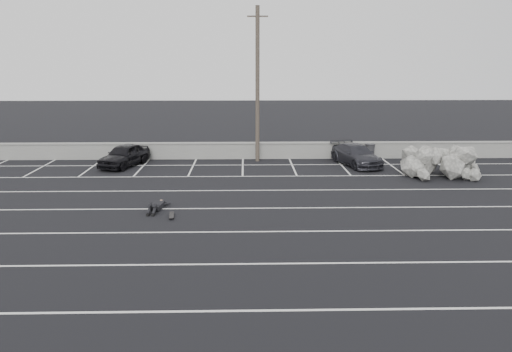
{
  "coord_description": "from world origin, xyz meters",
  "views": [
    {
      "loc": [
        1.14,
        -17.66,
        6.32
      ],
      "look_at": [
        1.65,
        4.84,
        1.0
      ],
      "focal_mm": 35.0,
      "sensor_mm": 36.0,
      "label": 1
    }
  ],
  "objects_px": {
    "car_left": "(124,155)",
    "person": "(158,203)",
    "trash_bin": "(370,151)",
    "car_right": "(356,155)",
    "skateboard": "(172,216)",
    "riprap_pile": "(438,166)",
    "utility_pole": "(257,85)"
  },
  "relations": [
    {
      "from": "car_right",
      "to": "trash_bin",
      "type": "xyz_separation_m",
      "value": [
        1.27,
        1.77,
        -0.12
      ]
    },
    {
      "from": "car_right",
      "to": "utility_pole",
      "type": "bearing_deg",
      "value": 150.74
    },
    {
      "from": "car_left",
      "to": "car_right",
      "type": "height_order",
      "value": "car_left"
    },
    {
      "from": "person",
      "to": "skateboard",
      "type": "bearing_deg",
      "value": -53.28
    },
    {
      "from": "car_left",
      "to": "skateboard",
      "type": "xyz_separation_m",
      "value": [
        4.23,
        -10.03,
        -0.6
      ]
    },
    {
      "from": "car_right",
      "to": "car_left",
      "type": "bearing_deg",
      "value": 163.65
    },
    {
      "from": "person",
      "to": "utility_pole",
      "type": "bearing_deg",
      "value": 72.3
    },
    {
      "from": "car_left",
      "to": "trash_bin",
      "type": "distance_m",
      "value": 15.34
    },
    {
      "from": "skateboard",
      "to": "trash_bin",
      "type": "bearing_deg",
      "value": 40.15
    },
    {
      "from": "riprap_pile",
      "to": "skateboard",
      "type": "distance_m",
      "value": 15.48
    },
    {
      "from": "utility_pole",
      "to": "riprap_pile",
      "type": "height_order",
      "value": "utility_pole"
    },
    {
      "from": "trash_bin",
      "to": "person",
      "type": "height_order",
      "value": "trash_bin"
    },
    {
      "from": "riprap_pile",
      "to": "skateboard",
      "type": "height_order",
      "value": "riprap_pile"
    },
    {
      "from": "riprap_pile",
      "to": "person",
      "type": "relative_size",
      "value": 1.86
    },
    {
      "from": "trash_bin",
      "to": "riprap_pile",
      "type": "distance_m",
      "value": 5.26
    },
    {
      "from": "car_right",
      "to": "skateboard",
      "type": "xyz_separation_m",
      "value": [
        -9.74,
        -10.02,
        -0.56
      ]
    },
    {
      "from": "utility_pole",
      "to": "skateboard",
      "type": "xyz_separation_m",
      "value": [
        -3.79,
        -11.39,
        -4.68
      ]
    },
    {
      "from": "trash_bin",
      "to": "skateboard",
      "type": "distance_m",
      "value": 16.14
    },
    {
      "from": "car_right",
      "to": "riprap_pile",
      "type": "bearing_deg",
      "value": -51.47
    },
    {
      "from": "person",
      "to": "skateboard",
      "type": "relative_size",
      "value": 3.3
    },
    {
      "from": "car_left",
      "to": "person",
      "type": "bearing_deg",
      "value": -48.51
    },
    {
      "from": "car_left",
      "to": "riprap_pile",
      "type": "xyz_separation_m",
      "value": [
        17.9,
        -2.78,
        -0.17
      ]
    },
    {
      "from": "utility_pole",
      "to": "person",
      "type": "relative_size",
      "value": 3.9
    },
    {
      "from": "riprap_pile",
      "to": "skateboard",
      "type": "xyz_separation_m",
      "value": [
        -13.67,
        -7.25,
        -0.43
      ]
    },
    {
      "from": "car_left",
      "to": "person",
      "type": "xyz_separation_m",
      "value": [
        3.47,
        -8.71,
        -0.44
      ]
    },
    {
      "from": "person",
      "to": "skateboard",
      "type": "distance_m",
      "value": 1.54
    },
    {
      "from": "utility_pole",
      "to": "trash_bin",
      "type": "distance_m",
      "value": 8.38
    },
    {
      "from": "utility_pole",
      "to": "person",
      "type": "xyz_separation_m",
      "value": [
        -4.56,
        -10.07,
        -4.51
      ]
    },
    {
      "from": "skateboard",
      "to": "utility_pole",
      "type": "bearing_deg",
      "value": 64.77
    },
    {
      "from": "car_right",
      "to": "person",
      "type": "xyz_separation_m",
      "value": [
        -10.51,
        -8.69,
        -0.4
      ]
    },
    {
      "from": "car_left",
      "to": "utility_pole",
      "type": "height_order",
      "value": "utility_pole"
    },
    {
      "from": "utility_pole",
      "to": "car_right",
      "type": "bearing_deg",
      "value": -12.98
    }
  ]
}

